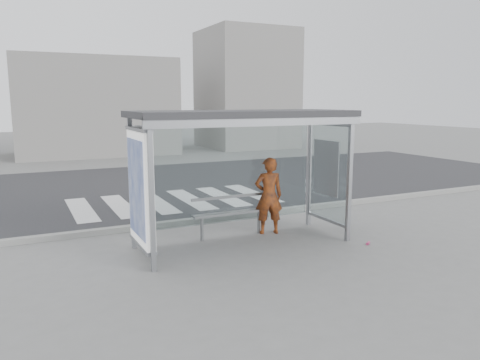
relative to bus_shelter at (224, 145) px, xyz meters
name	(u,v)px	position (x,y,z in m)	size (l,w,h in m)	color
ground	(243,244)	(0.37, -0.06, -1.98)	(80.00, 80.00, 0.00)	slate
road	(150,187)	(0.37, 6.94, -1.98)	(30.00, 10.00, 0.01)	#28282B
curb	(207,219)	(0.37, 1.89, -1.92)	(30.00, 0.18, 0.12)	gray
crosswalk	(174,201)	(0.37, 4.44, -1.98)	(5.55, 3.00, 0.00)	silver
bus_shelter	(224,145)	(0.00, 0.00, 0.00)	(4.25, 1.65, 2.62)	gray
building_center	(94,107)	(0.37, 17.94, 0.52)	(8.00, 5.00, 5.00)	gray
building_right	(246,89)	(9.37, 17.94, 1.52)	(5.00, 5.00, 7.00)	gray
person	(269,196)	(1.20, 0.41, -1.16)	(0.60, 0.39, 1.64)	#DF4515
bench	(231,213)	(0.37, 0.52, -1.47)	(1.67, 0.21, 0.86)	slate
soda_can	(368,243)	(2.57, -1.16, -1.95)	(0.06, 0.06, 0.11)	#E9447F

